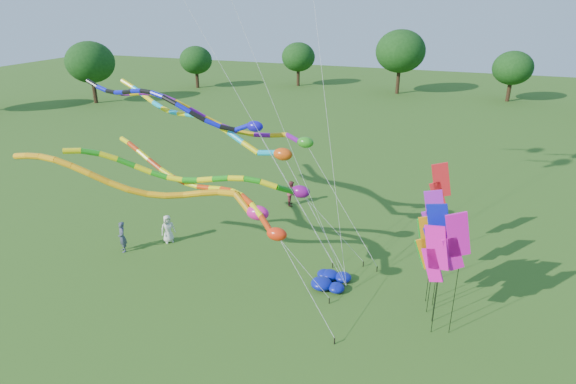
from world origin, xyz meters
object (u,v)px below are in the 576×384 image
(person_b, at_px, (122,237))
(person_c, at_px, (291,193))
(tube_kite_orange, at_px, (167,190))
(tube_kite_red, at_px, (214,194))
(person_a, at_px, (168,229))
(blue_nylon_heap, at_px, (333,280))

(person_b, distance_m, person_c, 11.04)
(tube_kite_orange, bearing_deg, tube_kite_red, 27.47)
(person_a, bearing_deg, person_b, 176.55)
(tube_kite_red, relative_size, person_a, 8.01)
(person_b, bearing_deg, blue_nylon_heap, 45.00)
(person_b, height_order, person_c, person_b)
(tube_kite_red, xyz_separation_m, tube_kite_orange, (-1.69, -1.16, 0.35))
(person_a, height_order, person_b, person_b)
(blue_nylon_heap, height_order, person_a, person_a)
(blue_nylon_heap, bearing_deg, person_a, 174.55)
(tube_kite_orange, bearing_deg, blue_nylon_heap, 12.63)
(blue_nylon_heap, relative_size, person_a, 1.01)
(person_a, distance_m, person_b, 2.44)
(tube_kite_red, relative_size, person_c, 7.77)
(tube_kite_red, bearing_deg, person_c, 110.67)
(tube_kite_orange, xyz_separation_m, person_b, (-4.37, 1.69, -3.94))
(person_a, height_order, person_c, person_c)
(blue_nylon_heap, xyz_separation_m, person_a, (-9.77, 0.93, 0.57))
(person_a, bearing_deg, tube_kite_orange, -101.83)
(person_a, xyz_separation_m, person_b, (-1.69, -1.76, 0.05))
(blue_nylon_heap, relative_size, person_b, 0.95)
(tube_kite_red, bearing_deg, tube_kite_orange, -123.18)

